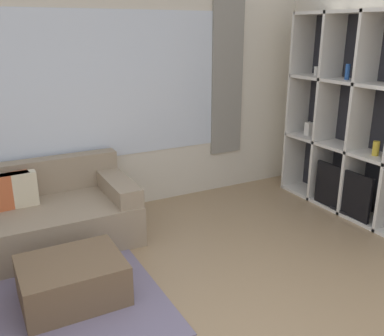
{
  "coord_description": "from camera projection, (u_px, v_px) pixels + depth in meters",
  "views": [
    {
      "loc": [
        -1.31,
        -1.59,
        2.06
      ],
      "look_at": [
        0.43,
        1.66,
        0.85
      ],
      "focal_mm": 40.0,
      "sensor_mm": 36.0,
      "label": 1
    }
  ],
  "objects": [
    {
      "name": "wall_back",
      "position": [
        98.0,
        95.0,
        4.69
      ],
      "size": [
        6.57,
        0.11,
        2.7
      ],
      "color": "beige",
      "rests_on": "ground_plane"
    },
    {
      "name": "shelving_unit",
      "position": [
        362.0,
        121.0,
        4.71
      ],
      "size": [
        0.37,
        2.03,
        2.24
      ],
      "color": "#232328",
      "rests_on": "ground_plane"
    },
    {
      "name": "ottoman",
      "position": [
        72.0,
        281.0,
        3.36
      ],
      "size": [
        0.78,
        0.63,
        0.34
      ],
      "color": "brown",
      "rests_on": "ground_plane"
    },
    {
      "name": "couch_main",
      "position": [
        33.0,
        218.0,
        4.18
      ],
      "size": [
        1.92,
        0.99,
        0.77
      ],
      "color": "gray",
      "rests_on": "ground_plane"
    },
    {
      "name": "area_rug",
      "position": [
        0.0,
        314.0,
        3.22
      ],
      "size": [
        2.4,
        1.8,
        0.01
      ],
      "primitive_type": "cube",
      "color": "slate",
      "rests_on": "ground_plane"
    }
  ]
}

